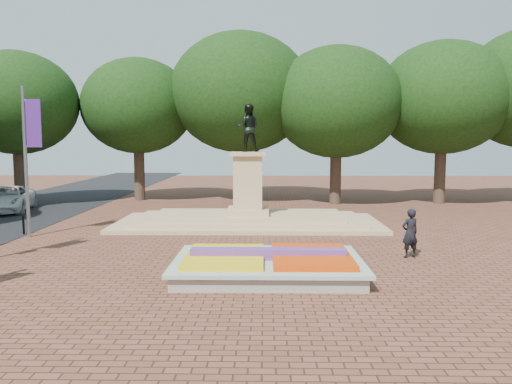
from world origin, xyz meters
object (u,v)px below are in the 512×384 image
flower_bed (269,264)px  monument (248,208)px  van (7,199)px  pedestrian (410,233)px

flower_bed → monument: size_ratio=0.45×
monument → van: 16.19m
pedestrian → flower_bed: bearing=7.5°
flower_bed → pedestrian: (5.48, 2.63, 0.58)m
flower_bed → monument: bearing=95.9°
flower_bed → pedestrian: size_ratio=3.30×
flower_bed → monument: monument is taller
monument → van: (-15.50, 4.70, -0.08)m
flower_bed → pedestrian: 6.10m
van → pedestrian: bearing=-42.4°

